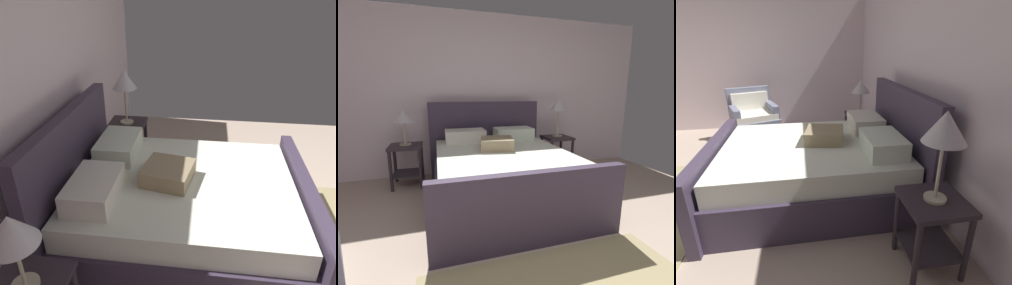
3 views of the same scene
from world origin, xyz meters
The scene contains 6 objects.
wall_back centered at (0.00, 3.19, 1.28)m, with size 5.68×0.12×2.56m, color silver.
bed centered at (-0.08, 1.98, 0.35)m, with size 1.75×2.13×1.18m.
nightstand_right centered at (1.11, 2.73, 0.40)m, with size 0.44×0.44×0.60m.
table_lamp_right centered at (1.11, 2.73, 1.12)m, with size 0.29×0.29×0.65m.
nightstand_left centered at (-1.27, 2.74, 0.40)m, with size 0.44×0.44×0.60m.
table_lamp_left centered at (-1.27, 2.74, 1.00)m, with size 0.28×0.28×0.50m.
Camera 2 is at (-0.83, -0.79, 1.32)m, focal length 25.19 mm.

